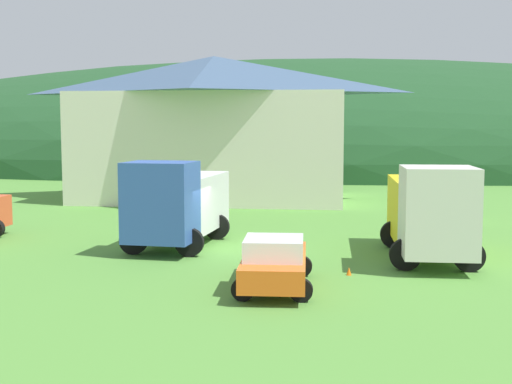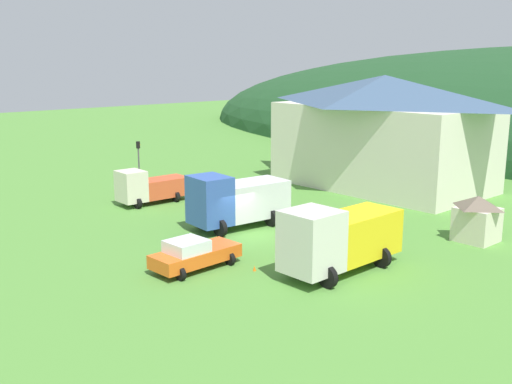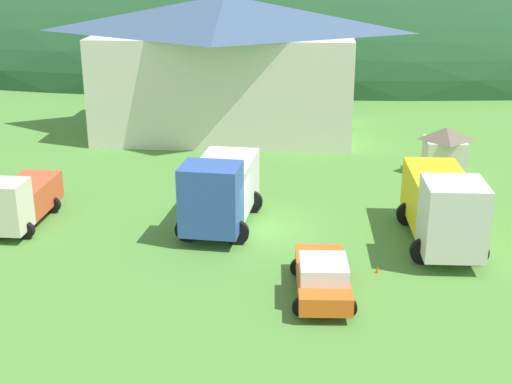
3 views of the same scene
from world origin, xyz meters
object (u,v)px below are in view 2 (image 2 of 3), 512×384
object	(u,v)px
depot_building	(383,130)
traffic_cone_near_pickup	(254,271)
play_shed_cream	(477,218)
traffic_light_west	(139,162)
flatbed_truck_yellow	(338,237)
service_pickup_orange	(194,254)
light_truck_cream	(149,187)
box_truck_blue	(235,200)

from	to	relation	value
depot_building	traffic_cone_near_pickup	xyz separation A→B (m)	(8.68, -22.14, -4.86)
play_shed_cream	traffic_light_west	distance (m)	25.88
traffic_light_west	traffic_cone_near_pickup	world-z (taller)	traffic_light_west
flatbed_truck_yellow	service_pickup_orange	world-z (taller)	flatbed_truck_yellow
depot_building	traffic_cone_near_pickup	bearing A→B (deg)	-68.59
flatbed_truck_yellow	traffic_light_west	size ratio (longest dim) A/B	1.67
depot_building	light_truck_cream	xyz separation A→B (m)	(-7.75, -18.30, -3.56)
box_truck_blue	service_pickup_orange	bearing A→B (deg)	39.81
depot_building	box_truck_blue	bearing A→B (deg)	-84.45
traffic_light_west	box_truck_blue	bearing A→B (deg)	-1.68
depot_building	box_truck_blue	size ratio (longest dim) A/B	2.70
depot_building	traffic_light_west	world-z (taller)	depot_building
traffic_cone_near_pickup	box_truck_blue	bearing A→B (deg)	147.08
flatbed_truck_yellow	traffic_light_west	world-z (taller)	traffic_light_west
light_truck_cream	traffic_light_west	world-z (taller)	traffic_light_west
play_shed_cream	service_pickup_orange	world-z (taller)	play_shed_cream
service_pickup_orange	traffic_cone_near_pickup	bearing A→B (deg)	130.64
box_truck_blue	flatbed_truck_yellow	xyz separation A→B (m)	(9.94, -1.49, 0.02)
play_shed_cream	light_truck_cream	world-z (taller)	play_shed_cream
traffic_light_west	traffic_cone_near_pickup	distance (m)	20.26
service_pickup_orange	traffic_light_west	size ratio (longest dim) A/B	1.13
play_shed_cream	service_pickup_orange	distance (m)	17.20
depot_building	play_shed_cream	xyz separation A→B (m)	(13.60, -8.72, -3.43)
depot_building	traffic_cone_near_pickup	distance (m)	24.28
depot_building	light_truck_cream	world-z (taller)	depot_building
play_shed_cream	traffic_light_west	bearing A→B (deg)	-160.69
flatbed_truck_yellow	traffic_cone_near_pickup	world-z (taller)	flatbed_truck_yellow
box_truck_blue	traffic_light_west	xyz separation A→B (m)	(-12.51, 0.37, 0.79)
light_truck_cream	flatbed_truck_yellow	distance (m)	19.43
play_shed_cream	service_pickup_orange	bearing A→B (deg)	-114.81
box_truck_blue	traffic_light_west	world-z (taller)	traffic_light_west
traffic_cone_near_pickup	depot_building	bearing A→B (deg)	111.41
flatbed_truck_yellow	traffic_cone_near_pickup	distance (m)	4.64
depot_building	traffic_light_west	bearing A→B (deg)	-122.03
service_pickup_orange	traffic_cone_near_pickup	xyz separation A→B (m)	(2.30, 2.18, -0.83)
traffic_light_west	traffic_cone_near_pickup	xyz separation A→B (m)	(19.48, -4.88, -2.65)
depot_building	traffic_cone_near_pickup	world-z (taller)	depot_building
box_truck_blue	flatbed_truck_yellow	distance (m)	10.05
play_shed_cream	box_truck_blue	xyz separation A→B (m)	(-11.88, -8.92, 0.43)
service_pickup_orange	flatbed_truck_yellow	bearing A→B (deg)	131.80
box_truck_blue	light_truck_cream	bearing A→B (deg)	-81.07
play_shed_cream	box_truck_blue	distance (m)	14.86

